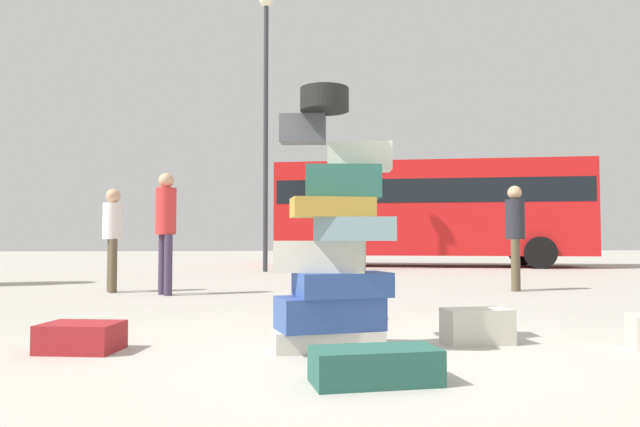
{
  "coord_description": "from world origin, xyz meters",
  "views": [
    {
      "loc": [
        -0.72,
        -4.17,
        0.8
      ],
      "look_at": [
        -0.21,
        0.71,
        1.02
      ],
      "focal_mm": 33.14,
      "sensor_mm": 36.0,
      "label": 1
    }
  ],
  "objects_px": {
    "person_passerby_in_red": "(515,228)",
    "parked_bus": "(429,207)",
    "suitcase_tower": "(334,245)",
    "suitcase_cream_upright_blue": "(477,326)",
    "suitcase_teal_white_trunk": "(375,366)",
    "person_tourist_with_camera": "(113,230)",
    "suitcase_maroon_foreground_far": "(81,337)",
    "suitcase_brown_right_side": "(329,292)",
    "lamp_post": "(266,93)",
    "person_bearded_onlooker": "(166,222)"
  },
  "relations": [
    {
      "from": "suitcase_brown_right_side",
      "to": "person_passerby_in_red",
      "type": "distance_m",
      "value": 4.54
    },
    {
      "from": "suitcase_maroon_foreground_far",
      "to": "parked_bus",
      "type": "xyz_separation_m",
      "value": [
        6.51,
        13.36,
        1.73
      ]
    },
    {
      "from": "person_passerby_in_red",
      "to": "parked_bus",
      "type": "relative_size",
      "value": 0.17
    },
    {
      "from": "suitcase_tower",
      "to": "person_tourist_with_camera",
      "type": "bearing_deg",
      "value": 118.85
    },
    {
      "from": "suitcase_brown_right_side",
      "to": "parked_bus",
      "type": "relative_size",
      "value": 0.06
    },
    {
      "from": "suitcase_brown_right_side",
      "to": "parked_bus",
      "type": "xyz_separation_m",
      "value": [
        4.53,
        11.79,
        1.56
      ]
    },
    {
      "from": "person_tourist_with_camera",
      "to": "parked_bus",
      "type": "distance_m",
      "value": 11.29
    },
    {
      "from": "suitcase_tower",
      "to": "suitcase_cream_upright_blue",
      "type": "xyz_separation_m",
      "value": [
        1.13,
        0.13,
        -0.63
      ]
    },
    {
      "from": "person_passerby_in_red",
      "to": "parked_bus",
      "type": "distance_m",
      "value": 8.92
    },
    {
      "from": "suitcase_cream_upright_blue",
      "to": "suitcase_brown_right_side",
      "type": "bearing_deg",
      "value": 117.45
    },
    {
      "from": "person_passerby_in_red",
      "to": "suitcase_teal_white_trunk",
      "type": "bearing_deg",
      "value": -1.01
    },
    {
      "from": "lamp_post",
      "to": "parked_bus",
      "type": "bearing_deg",
      "value": 28.03
    },
    {
      "from": "suitcase_maroon_foreground_far",
      "to": "parked_bus",
      "type": "distance_m",
      "value": 14.96
    },
    {
      "from": "suitcase_tower",
      "to": "person_tourist_with_camera",
      "type": "relative_size",
      "value": 1.22
    },
    {
      "from": "lamp_post",
      "to": "suitcase_maroon_foreground_far",
      "type": "bearing_deg",
      "value": -97.68
    },
    {
      "from": "suitcase_tower",
      "to": "suitcase_teal_white_trunk",
      "type": "height_order",
      "value": "suitcase_tower"
    },
    {
      "from": "suitcase_maroon_foreground_far",
      "to": "person_bearded_onlooker",
      "type": "distance_m",
      "value": 4.5
    },
    {
      "from": "suitcase_cream_upright_blue",
      "to": "person_tourist_with_camera",
      "type": "distance_m",
      "value": 6.37
    },
    {
      "from": "suitcase_teal_white_trunk",
      "to": "person_tourist_with_camera",
      "type": "distance_m",
      "value": 6.82
    },
    {
      "from": "suitcase_tower",
      "to": "parked_bus",
      "type": "bearing_deg",
      "value": 70.82
    },
    {
      "from": "suitcase_tower",
      "to": "suitcase_brown_right_side",
      "type": "relative_size",
      "value": 3.58
    },
    {
      "from": "suitcase_tower",
      "to": "person_tourist_with_camera",
      "type": "height_order",
      "value": "suitcase_tower"
    },
    {
      "from": "suitcase_teal_white_trunk",
      "to": "lamp_post",
      "type": "distance_m",
      "value": 12.65
    },
    {
      "from": "suitcase_maroon_foreground_far",
      "to": "suitcase_cream_upright_blue",
      "type": "distance_m",
      "value": 2.95
    },
    {
      "from": "suitcase_tower",
      "to": "suitcase_teal_white_trunk",
      "type": "bearing_deg",
      "value": -84.58
    },
    {
      "from": "suitcase_cream_upright_blue",
      "to": "lamp_post",
      "type": "height_order",
      "value": "lamp_post"
    },
    {
      "from": "person_tourist_with_camera",
      "to": "lamp_post",
      "type": "relative_size",
      "value": 0.22
    },
    {
      "from": "suitcase_maroon_foreground_far",
      "to": "suitcase_brown_right_side",
      "type": "height_order",
      "value": "suitcase_brown_right_side"
    },
    {
      "from": "suitcase_tower",
      "to": "lamp_post",
      "type": "xyz_separation_m",
      "value": [
        -0.38,
        10.78,
        3.83
      ]
    },
    {
      "from": "suitcase_tower",
      "to": "person_bearded_onlooker",
      "type": "bearing_deg",
      "value": 112.9
    },
    {
      "from": "suitcase_cream_upright_blue",
      "to": "person_passerby_in_red",
      "type": "relative_size",
      "value": 0.31
    },
    {
      "from": "suitcase_tower",
      "to": "suitcase_teal_white_trunk",
      "type": "relative_size",
      "value": 2.75
    },
    {
      "from": "suitcase_tower",
      "to": "lamp_post",
      "type": "relative_size",
      "value": 0.27
    },
    {
      "from": "suitcase_teal_white_trunk",
      "to": "parked_bus",
      "type": "relative_size",
      "value": 0.07
    },
    {
      "from": "parked_bus",
      "to": "suitcase_tower",
      "type": "bearing_deg",
      "value": -95.09
    },
    {
      "from": "suitcase_tower",
      "to": "person_passerby_in_red",
      "type": "distance_m",
      "value": 5.85
    },
    {
      "from": "suitcase_teal_white_trunk",
      "to": "person_tourist_with_camera",
      "type": "bearing_deg",
      "value": 109.69
    },
    {
      "from": "person_bearded_onlooker",
      "to": "person_passerby_in_red",
      "type": "relative_size",
      "value": 1.07
    },
    {
      "from": "parked_bus",
      "to": "person_tourist_with_camera",
      "type": "bearing_deg",
      "value": -117.6
    },
    {
      "from": "suitcase_brown_right_side",
      "to": "person_passerby_in_red",
      "type": "xyz_separation_m",
      "value": [
        3.34,
        2.99,
        0.72
      ]
    },
    {
      "from": "suitcase_teal_white_trunk",
      "to": "person_passerby_in_red",
      "type": "xyz_separation_m",
      "value": [
        3.4,
        5.72,
        0.89
      ]
    },
    {
      "from": "suitcase_cream_upright_blue",
      "to": "person_passerby_in_red",
      "type": "height_order",
      "value": "person_passerby_in_red"
    },
    {
      "from": "suitcase_brown_right_side",
      "to": "person_tourist_with_camera",
      "type": "distance_m",
      "value": 4.55
    },
    {
      "from": "person_passerby_in_red",
      "to": "person_bearded_onlooker",
      "type": "bearing_deg",
      "value": -58.55
    },
    {
      "from": "suitcase_brown_right_side",
      "to": "lamp_post",
      "type": "xyz_separation_m",
      "value": [
        -0.55,
        9.09,
        4.32
      ]
    },
    {
      "from": "person_bearded_onlooker",
      "to": "parked_bus",
      "type": "xyz_separation_m",
      "value": [
        6.6,
        8.96,
        0.76
      ]
    },
    {
      "from": "suitcase_tower",
      "to": "suitcase_cream_upright_blue",
      "type": "bearing_deg",
      "value": 6.69
    },
    {
      "from": "suitcase_teal_white_trunk",
      "to": "person_tourist_with_camera",
      "type": "xyz_separation_m",
      "value": [
        -2.89,
        6.11,
        0.85
      ]
    },
    {
      "from": "suitcase_cream_upright_blue",
      "to": "person_tourist_with_camera",
      "type": "xyz_separation_m",
      "value": [
        -3.93,
        4.94,
        0.82
      ]
    },
    {
      "from": "suitcase_brown_right_side",
      "to": "person_bearded_onlooker",
      "type": "relative_size",
      "value": 0.3
    }
  ]
}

